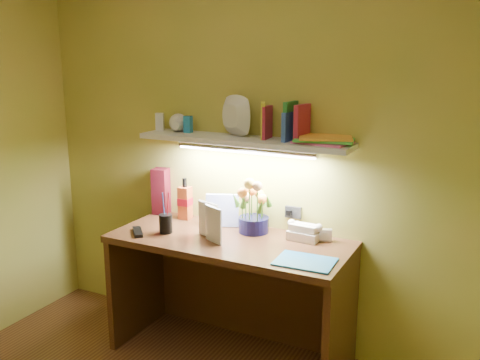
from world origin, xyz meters
name	(u,v)px	position (x,y,z in m)	size (l,w,h in m)	color
desk	(230,298)	(0.00, 1.20, 0.38)	(1.40, 0.60, 0.75)	#3B2510
flower_bouquet	(254,206)	(0.07, 1.37, 0.91)	(0.20, 0.20, 0.32)	black
telephone	(305,230)	(0.39, 1.39, 0.80)	(0.18, 0.13, 0.11)	white
desk_clock	(326,235)	(0.51, 1.41, 0.79)	(0.07, 0.04, 0.07)	silver
whisky_bottle	(185,199)	(-0.44, 1.41, 0.88)	(0.07, 0.07, 0.27)	#C14D21
whisky_box	(161,191)	(-0.64, 1.44, 0.90)	(0.10, 0.10, 0.31)	#530E18
pen_cup	(166,217)	(-0.39, 1.12, 0.85)	(0.08, 0.08, 0.19)	black
art_card	(222,210)	(-0.15, 1.39, 0.85)	(0.20, 0.04, 0.20)	white
tv_remote	(138,232)	(-0.53, 1.04, 0.76)	(0.05, 0.17, 0.02)	black
blue_folder	(305,262)	(0.51, 1.06, 0.75)	(0.30, 0.22, 0.01)	#207BBE
desk_book_a	(199,217)	(-0.20, 1.20, 0.85)	(0.16, 0.02, 0.21)	white
desk_book_b	(206,221)	(-0.12, 1.14, 0.85)	(0.15, 0.02, 0.21)	silver
wall_shelf	(248,134)	(0.03, 1.38, 1.34)	(1.31, 0.34, 0.25)	silver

